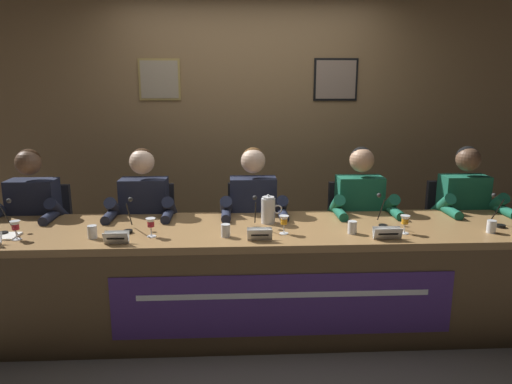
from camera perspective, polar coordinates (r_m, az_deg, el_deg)
name	(u,v)px	position (r m, az deg, el deg)	size (l,w,h in m)	color
ground_plane	(256,324)	(3.56, 0.00, -15.76)	(12.00, 12.00, 0.00)	#70665B
wall_back_panelled	(248,127)	(4.69, -0.93, 7.92)	(5.74, 0.14, 2.60)	#937047
conference_table	(257,263)	(3.23, 0.16, -8.60)	(4.54, 0.81, 0.74)	olive
chair_far_left	(44,244)	(4.21, -24.30, -5.75)	(0.44, 0.45, 0.91)	black
panelist_far_left	(30,218)	(3.96, -25.69, -2.84)	(0.51, 0.48, 1.24)	black
juice_glass_far_left	(15,227)	(3.35, -27.17, -3.77)	(0.06, 0.06, 0.12)	white
microphone_far_left	(5,222)	(3.54, -28.15, -3.25)	(0.06, 0.17, 0.22)	black
chair_left	(150,242)	(3.98, -12.79, -5.95)	(0.44, 0.45, 0.91)	black
panelist_left	(143,216)	(3.71, -13.52, -2.88)	(0.51, 0.48, 1.24)	black
nameplate_left	(116,238)	(3.05, -16.61, -5.33)	(0.15, 0.06, 0.08)	white
juice_glass_left	(151,224)	(3.12, -12.65, -3.80)	(0.06, 0.06, 0.12)	white
water_cup_left	(92,233)	(3.20, -19.24, -4.68)	(0.06, 0.06, 0.08)	silver
microphone_left	(129,220)	(3.28, -15.17, -3.35)	(0.06, 0.17, 0.22)	black
chair_center	(253,240)	(3.92, -0.43, -5.90)	(0.44, 0.45, 0.91)	black
panelist_center	(254,215)	(3.65, -0.30, -2.79)	(0.51, 0.48, 1.24)	black
nameplate_center	(260,234)	(2.99, 0.45, -5.16)	(0.16, 0.06, 0.08)	white
juice_glass_center	(284,221)	(3.11, 3.42, -3.56)	(0.06, 0.06, 0.12)	white
water_cup_center	(226,231)	(3.06, -3.70, -4.77)	(0.06, 0.06, 0.08)	silver
microphone_center	(255,219)	(3.21, -0.07, -3.24)	(0.06, 0.17, 0.22)	black
chair_right	(353,239)	(4.05, 11.73, -5.59)	(0.44, 0.45, 0.91)	black
panelist_right	(361,213)	(3.78, 12.67, -2.55)	(0.51, 0.48, 1.24)	black
nameplate_right	(387,233)	(3.12, 15.66, -4.84)	(0.18, 0.06, 0.08)	white
juice_glass_right	(405,221)	(3.26, 17.64, -3.38)	(0.06, 0.06, 0.12)	white
water_cup_right	(352,228)	(3.19, 11.60, -4.31)	(0.06, 0.06, 0.08)	silver
microphone_right	(382,216)	(3.40, 15.01, -2.77)	(0.06, 0.17, 0.22)	black
chair_far_right	(452,237)	(4.34, 22.71, -5.09)	(0.44, 0.45, 0.91)	black
panelist_far_right	(467,212)	(4.09, 24.22, -2.23)	(0.51, 0.48, 1.24)	black
water_cup_far_right	(491,227)	(3.51, 26.66, -3.84)	(0.06, 0.06, 0.08)	silver
microphone_far_right	(499,215)	(3.69, 27.36, -2.55)	(0.06, 0.17, 0.22)	black
water_pitcher_central	(268,210)	(3.34, 1.51, -2.20)	(0.15, 0.10, 0.21)	silver
document_stack_far_left	(1,236)	(3.48, -28.51, -4.73)	(0.22, 0.16, 0.01)	white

